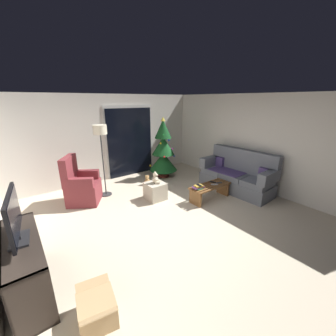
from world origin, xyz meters
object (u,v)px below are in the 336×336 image
teddy_bear_cream (155,178)px  cardboard_box_open_near_shelf (97,311)px  media_shelf (24,271)px  ottoman (155,191)px  remote_graphite (219,183)px  armchair (81,186)px  couch (237,176)px  coffee_table (210,190)px  cell_phone (199,185)px  television (14,218)px  remote_black (213,182)px  christmas_tree (163,151)px  floor_lamp (101,137)px  remote_silver (214,184)px  book_stack (199,187)px  teddy_bear_honey_by_tree (147,181)px

teddy_bear_cream → cardboard_box_open_near_shelf: teddy_bear_cream is taller
media_shelf → ottoman: bearing=24.3°
remote_graphite → armchair: armchair is taller
couch → coffee_table: size_ratio=1.79×
cell_phone → television: size_ratio=0.17×
media_shelf → ottoman: 3.04m
remote_black → christmas_tree: bearing=69.1°
remote_graphite → floor_lamp: floor_lamp is taller
couch → remote_graphite: couch is taller
couch → floor_lamp: size_ratio=1.10×
floor_lamp → teddy_bear_cream: bearing=-47.6°
coffee_table → media_shelf: size_ratio=0.79×
remote_black → cell_phone: size_ratio=1.08×
coffee_table → floor_lamp: bearing=137.4°
cell_phone → television: television is taller
coffee_table → floor_lamp: floor_lamp is taller
coffee_table → christmas_tree: christmas_tree is taller
cell_phone → remote_black: bearing=17.6°
media_shelf → ottoman: (2.77, 1.25, -0.14)m
remote_silver → cell_phone: cell_phone is taller
ottoman → floor_lamp: bearing=132.3°
couch → christmas_tree: size_ratio=1.06×
coffee_table → cell_phone: size_ratio=7.64×
remote_graphite → media_shelf: bearing=-65.5°
couch → remote_silver: couch is taller
couch → remote_black: bearing=173.0°
television → teddy_bear_cream: size_ratio=2.94×
christmas_tree → ottoman: (-1.10, -1.18, -0.62)m
coffee_table → media_shelf: media_shelf is taller
teddy_bear_cream → ottoman: bearing=142.3°
book_stack → cell_phone: cell_phone is taller
remote_black → media_shelf: 4.03m
television → teddy_bear_honey_by_tree: television is taller
remote_graphite → coffee_table: bearing=-82.7°
couch → book_stack: bearing=178.1°
armchair → ottoman: bearing=-31.8°
remote_graphite → cardboard_box_open_near_shelf: remote_graphite is taller
teddy_bear_cream → cardboard_box_open_near_shelf: size_ratio=0.49×
book_stack → teddy_bear_honey_by_tree: size_ratio=0.97×
remote_graphite → ottoman: ottoman is taller
couch → cell_phone: (-1.40, 0.03, 0.07)m
teddy_bear_honey_by_tree → cardboard_box_open_near_shelf: size_ratio=0.49×
christmas_tree → media_shelf: bearing=-147.8°
couch → cell_phone: couch is taller
ottoman → teddy_bear_honey_by_tree: ottoman is taller
media_shelf → cardboard_box_open_near_shelf: media_shelf is taller
armchair → television: bearing=-120.8°
floor_lamp → ottoman: 1.84m
remote_black → cardboard_box_open_near_shelf: bearing=177.6°
coffee_table → media_shelf: 3.85m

